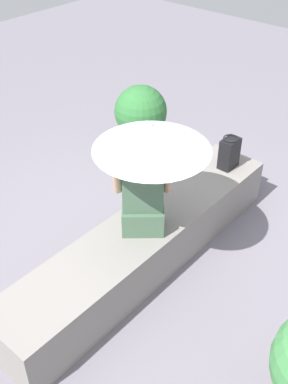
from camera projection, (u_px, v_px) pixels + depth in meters
The scene contains 6 objects.
ground_plane at pixel (145, 263), 4.25m from camera, with size 14.00×14.00×0.00m, color slate.
stone_bench at pixel (145, 244), 4.12m from camera, with size 2.98×0.58×0.46m, color gray.
person_seated at pixel (143, 190), 3.72m from camera, with size 0.46×0.48×0.90m.
parasol at pixel (152, 137), 3.42m from camera, with size 0.89×0.89×1.00m.
handbag_black at pixel (229, 153), 4.60m from camera, with size 0.20×0.15×0.33m.
planter_far at pixel (141, 121), 5.41m from camera, with size 0.60×0.60×0.90m.
Camera 1 is at (-2.31, -1.98, 3.04)m, focal length 44.21 mm.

